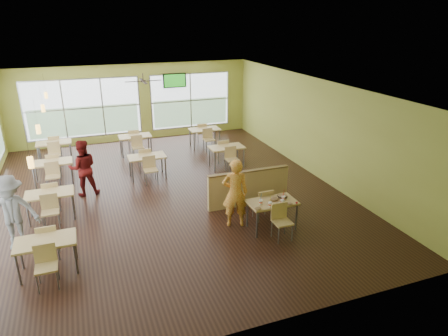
{
  "coord_description": "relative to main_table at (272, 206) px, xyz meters",
  "views": [
    {
      "loc": [
        -2.24,
        -10.93,
        5.07
      ],
      "look_at": [
        1.34,
        -1.33,
        1.12
      ],
      "focal_mm": 32.0,
      "sensor_mm": 36.0,
      "label": 1
    }
  ],
  "objects": [
    {
      "name": "half_wall_divider",
      "position": [
        0.0,
        1.45,
        -0.11
      ],
      "size": [
        2.4,
        0.14,
        1.04
      ],
      "color": "#D6B573",
      "rests_on": "floor"
    },
    {
      "name": "man_plaid",
      "position": [
        -0.8,
        0.49,
        0.27
      ],
      "size": [
        0.75,
        0.6,
        1.79
      ],
      "primitive_type": "imported",
      "rotation": [
        0.0,
        0.0,
        2.86
      ],
      "color": "#CD6316",
      "rests_on": "floor"
    },
    {
      "name": "cup_red_far",
      "position": [
        0.26,
        -0.07,
        0.19
      ],
      "size": [
        0.1,
        0.1,
        0.35
      ],
      "color": "white",
      "rests_on": "main_table"
    },
    {
      "name": "main_table",
      "position": [
        0.0,
        0.0,
        0.0
      ],
      "size": [
        1.22,
        1.52,
        0.87
      ],
      "color": "#D6B573",
      "rests_on": "floor"
    },
    {
      "name": "room",
      "position": [
        -2.0,
        3.0,
        0.97
      ],
      "size": [
        12.0,
        12.04,
        3.2
      ],
      "color": "black",
      "rests_on": "ground"
    },
    {
      "name": "window_bays",
      "position": [
        -4.65,
        6.08,
        0.85
      ],
      "size": [
        9.24,
        10.24,
        2.38
      ],
      "color": "white",
      "rests_on": "room"
    },
    {
      "name": "cup_yellow",
      "position": [
        -0.19,
        -0.24,
        0.18
      ],
      "size": [
        0.09,
        0.09,
        0.32
      ],
      "color": "white",
      "rests_on": "main_table"
    },
    {
      "name": "wrapper_left",
      "position": [
        -0.52,
        -0.27,
        0.14
      ],
      "size": [
        0.17,
        0.16,
        0.04
      ],
      "primitive_type": "ellipsoid",
      "rotation": [
        0.0,
        0.0,
        -0.03
      ],
      "color": "olive",
      "rests_on": "main_table"
    },
    {
      "name": "cup_blue",
      "position": [
        -0.35,
        -0.05,
        0.18
      ],
      "size": [
        0.09,
        0.09,
        0.32
      ],
      "color": "white",
      "rests_on": "main_table"
    },
    {
      "name": "ceiling_fan",
      "position": [
        -2.0,
        6.0,
        2.32
      ],
      "size": [
        1.25,
        1.25,
        0.29
      ],
      "color": "#2D2119",
      "rests_on": "ceiling"
    },
    {
      "name": "food_basket",
      "position": [
        0.34,
        0.13,
        0.15
      ],
      "size": [
        0.26,
        0.26,
        0.06
      ],
      "color": "black",
      "rests_on": "main_table"
    },
    {
      "name": "dining_tables",
      "position": [
        -3.05,
        4.71,
        -0.0
      ],
      "size": [
        6.92,
        8.72,
        0.87
      ],
      "color": "#D6B573",
      "rests_on": "floor"
    },
    {
      "name": "tv_backwall",
      "position": [
        -0.2,
        8.9,
        1.82
      ],
      "size": [
        1.0,
        0.07,
        0.6
      ],
      "color": "black",
      "rests_on": "wall_back"
    },
    {
      "name": "patron_grey",
      "position": [
        -5.93,
        1.28,
        0.26
      ],
      "size": [
        1.2,
        0.74,
        1.79
      ],
      "primitive_type": "imported",
      "rotation": [
        0.0,
        0.0,
        -0.07
      ],
      "color": "slate",
      "rests_on": "floor"
    },
    {
      "name": "patron_maroon",
      "position": [
        -4.3,
        3.8,
        0.22
      ],
      "size": [
        0.84,
        0.66,
        1.7
      ],
      "primitive_type": "imported",
      "rotation": [
        0.0,
        0.0,
        3.17
      ],
      "color": "#5B100F",
      "rests_on": "floor"
    },
    {
      "name": "pendant_lights",
      "position": [
        -5.2,
        3.68,
        1.82
      ],
      "size": [
        0.11,
        7.31,
        0.86
      ],
      "color": "#2D2119",
      "rests_on": "ceiling"
    },
    {
      "name": "cup_red_near",
      "position": [
        0.15,
        -0.23,
        0.19
      ],
      "size": [
        0.09,
        0.09,
        0.33
      ],
      "color": "white",
      "rests_on": "main_table"
    },
    {
      "name": "wrapper_right",
      "position": [
        0.33,
        -0.3,
        0.14
      ],
      "size": [
        0.18,
        0.17,
        0.04
      ],
      "primitive_type": "ellipsoid",
      "rotation": [
        0.0,
        0.0,
        0.36
      ],
      "color": "olive",
      "rests_on": "main_table"
    },
    {
      "name": "wrapper_mid",
      "position": [
        0.07,
        0.05,
        0.15
      ],
      "size": [
        0.28,
        0.27,
        0.06
      ],
      "primitive_type": "ellipsoid",
      "rotation": [
        0.0,
        0.0,
        0.35
      ],
      "color": "olive",
      "rests_on": "main_table"
    },
    {
      "name": "ketchup_cup",
      "position": [
        0.51,
        -0.3,
        0.13
      ],
      "size": [
        0.06,
        0.06,
        0.02
      ],
      "primitive_type": "cylinder",
      "color": "#9D0007",
      "rests_on": "main_table"
    }
  ]
}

